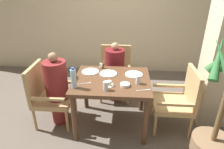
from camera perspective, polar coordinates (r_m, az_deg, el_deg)
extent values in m
plane|color=#60564C|center=(3.13, -0.06, -13.63)|extent=(16.00, 16.00, 0.00)
cube|color=beige|center=(4.44, 1.97, 18.26)|extent=(8.00, 0.06, 2.80)
cube|color=brown|center=(2.73, -0.07, -1.82)|extent=(1.04, 0.87, 0.05)
cylinder|color=brown|center=(2.69, -10.71, -12.30)|extent=(0.07, 0.07, 0.70)
cylinder|color=brown|center=(2.63, 9.59, -13.27)|extent=(0.07, 0.07, 0.70)
cylinder|color=brown|center=(3.30, -7.56, -4.24)|extent=(0.07, 0.07, 0.70)
cylinder|color=brown|center=(3.25, 8.57, -4.84)|extent=(0.07, 0.07, 0.70)
cube|color=tan|center=(3.07, -16.08, -6.69)|extent=(0.53, 0.53, 0.07)
cube|color=tan|center=(3.03, -21.09, -1.89)|extent=(0.05, 0.53, 0.49)
cube|color=tan|center=(3.19, -15.02, -1.99)|extent=(0.48, 0.04, 0.04)
cube|color=tan|center=(2.80, -18.09, -6.68)|extent=(0.48, 0.04, 0.04)
cylinder|color=tan|center=(3.30, -10.44, -7.91)|extent=(0.04, 0.04, 0.36)
cylinder|color=tan|center=(2.94, -12.65, -12.98)|extent=(0.04, 0.04, 0.36)
cylinder|color=tan|center=(3.45, -18.09, -7.32)|extent=(0.04, 0.04, 0.36)
cylinder|color=tan|center=(3.10, -21.19, -12.01)|extent=(0.04, 0.04, 0.36)
cylinder|color=maroon|center=(3.15, -14.64, -9.52)|extent=(0.24, 0.24, 0.43)
cylinder|color=maroon|center=(2.90, -15.72, -1.54)|extent=(0.32, 0.32, 0.56)
sphere|color=#997051|center=(2.76, -16.57, 4.78)|extent=(0.13, 0.13, 0.13)
cube|color=tan|center=(3.56, 0.86, -0.83)|extent=(0.53, 0.53, 0.07)
cube|color=tan|center=(3.67, 1.12, 4.78)|extent=(0.53, 0.05, 0.49)
cube|color=tan|center=(3.48, 4.90, 1.31)|extent=(0.04, 0.48, 0.04)
cube|color=tan|center=(3.51, -3.12, 1.56)|extent=(0.04, 0.48, 0.04)
cylinder|color=tan|center=(3.45, 4.51, -5.89)|extent=(0.04, 0.04, 0.36)
cylinder|color=tan|center=(3.48, -3.29, -5.60)|extent=(0.04, 0.04, 0.36)
cylinder|color=tan|center=(3.86, 4.54, -2.21)|extent=(0.04, 0.04, 0.36)
cylinder|color=tan|center=(3.88, -2.42, -1.97)|extent=(0.04, 0.04, 0.36)
cylinder|color=maroon|center=(3.59, 0.78, -3.81)|extent=(0.24, 0.24, 0.43)
cylinder|color=maroon|center=(3.38, 0.83, 3.06)|extent=(0.32, 0.32, 0.50)
sphere|color=tan|center=(3.27, 0.87, 8.11)|extent=(0.12, 0.12, 0.12)
cube|color=tan|center=(2.97, 16.57, -7.99)|extent=(0.53, 0.53, 0.07)
cube|color=tan|center=(2.89, 22.01, -3.38)|extent=(0.05, 0.53, 0.49)
cube|color=tan|center=(2.69, 17.96, -8.15)|extent=(0.48, 0.04, 0.04)
cube|color=tan|center=(3.09, 16.09, -3.08)|extent=(0.48, 0.04, 0.04)
cylinder|color=tan|center=(2.87, 12.18, -14.15)|extent=(0.04, 0.04, 0.36)
cylinder|color=tan|center=(3.24, 11.20, -8.79)|extent=(0.04, 0.04, 0.36)
cylinder|color=tan|center=(2.97, 21.45, -13.94)|extent=(0.04, 0.04, 0.36)
cylinder|color=tan|center=(3.33, 19.34, -8.81)|extent=(0.04, 0.04, 0.36)
cylinder|color=#896B4C|center=(2.83, 26.35, -18.36)|extent=(0.48, 0.48, 0.28)
cylinder|color=brown|center=(2.51, 28.83, -9.17)|extent=(0.06, 0.06, 0.82)
cone|color=#2D6633|center=(2.25, 28.11, 4.18)|extent=(0.25, 0.40, 0.43)
cone|color=#2D6633|center=(2.14, 29.34, 3.00)|extent=(0.24, 0.39, 0.43)
cylinder|color=white|center=(2.94, -6.22, 0.83)|extent=(0.25, 0.25, 0.01)
cylinder|color=white|center=(2.86, -1.08, 0.29)|extent=(0.25, 0.25, 0.01)
cylinder|color=white|center=(2.85, 6.25, 0.04)|extent=(0.25, 0.25, 0.01)
cylinder|color=white|center=(2.56, -0.89, -3.10)|extent=(0.13, 0.13, 0.01)
cylinder|color=white|center=(2.54, -0.89, -2.46)|extent=(0.07, 0.07, 0.06)
cylinder|color=white|center=(2.55, 3.73, -2.94)|extent=(0.12, 0.12, 0.04)
cylinder|color=#A3C6DB|center=(2.50, -10.94, -1.24)|extent=(0.07, 0.07, 0.25)
cylinder|color=#3359B2|center=(2.44, -11.21, 1.64)|extent=(0.04, 0.04, 0.03)
cylinder|color=silver|center=(2.44, -1.79, -3.26)|extent=(0.06, 0.06, 0.11)
cylinder|color=silver|center=(2.60, 7.47, -1.47)|extent=(0.06, 0.06, 0.11)
cylinder|color=white|center=(3.04, -3.25, 2.54)|extent=(0.03, 0.03, 0.08)
cylinder|color=#4C3D2D|center=(3.03, -2.52, 2.49)|extent=(0.03, 0.03, 0.08)
cube|color=silver|center=(2.63, -8.13, -2.59)|extent=(0.15, 0.06, 0.00)
cube|color=silver|center=(2.64, -6.47, -2.36)|extent=(0.04, 0.03, 0.00)
cube|color=silver|center=(2.48, 8.63, -4.46)|extent=(0.15, 0.05, 0.00)
cube|color=silver|center=(2.51, 10.31, -4.27)|extent=(0.06, 0.03, 0.00)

